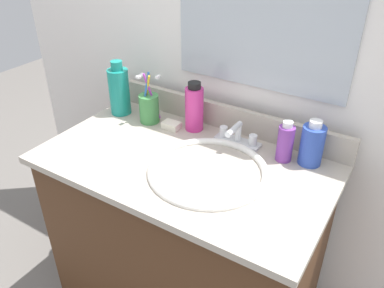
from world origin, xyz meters
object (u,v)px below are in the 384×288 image
faucet (237,137)px  cup_green (149,108)px  bottle_shampoo_blue (312,144)px  bottle_mouthwash_teal (119,90)px  bottle_cream_purple (285,143)px  soap_bar (171,125)px  bottle_soap_pink (194,108)px

faucet → cup_green: size_ratio=0.82×
bottle_shampoo_blue → cup_green: bearing=-175.8°
faucet → bottle_mouthwash_teal: bearing=-176.9°
bottle_cream_purple → soap_bar: bottle_cream_purple is taller
bottle_shampoo_blue → bottle_soap_pink: bearing=-179.5°
bottle_soap_pink → soap_bar: bearing=-150.7°
bottle_shampoo_blue → cup_green: size_ratio=0.77×
bottle_shampoo_blue → faucet: bearing=-175.8°
soap_bar → faucet: bearing=6.0°
bottle_mouthwash_teal → bottle_shampoo_blue: (0.74, 0.04, -0.03)m
bottle_shampoo_blue → bottle_soap_pink: size_ratio=0.83×
bottle_cream_purple → bottle_soap_pink: (-0.35, 0.02, 0.02)m
faucet → bottle_shampoo_blue: (0.25, 0.02, 0.04)m
bottle_mouthwash_teal → bottle_cream_purple: size_ratio=1.53×
faucet → bottle_shampoo_blue: size_ratio=1.06×
bottle_shampoo_blue → soap_bar: bottle_shampoo_blue is taller
bottle_shampoo_blue → cup_green: cup_green is taller
soap_bar → cup_green: bearing=179.7°
faucet → cup_green: cup_green is taller
bottle_mouthwash_teal → cup_green: 0.14m
bottle_cream_purple → soap_bar: 0.42m
bottle_cream_purple → bottle_soap_pink: bearing=176.6°
bottle_shampoo_blue → bottle_cream_purple: (-0.08, -0.02, -0.01)m
bottle_mouthwash_teal → soap_bar: bearing=0.0°
faucet → bottle_shampoo_blue: bearing=4.2°
soap_bar → bottle_mouthwash_teal: bearing=-180.0°
bottle_shampoo_blue → bottle_soap_pink: bottle_soap_pink is taller
bottle_soap_pink → cup_green: (-0.17, -0.04, -0.03)m
faucet → cup_green: 0.35m
bottle_mouthwash_teal → bottle_cream_purple: (0.66, 0.02, -0.03)m
faucet → bottle_soap_pink: size_ratio=0.89×
faucet → bottle_shampoo_blue: 0.25m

